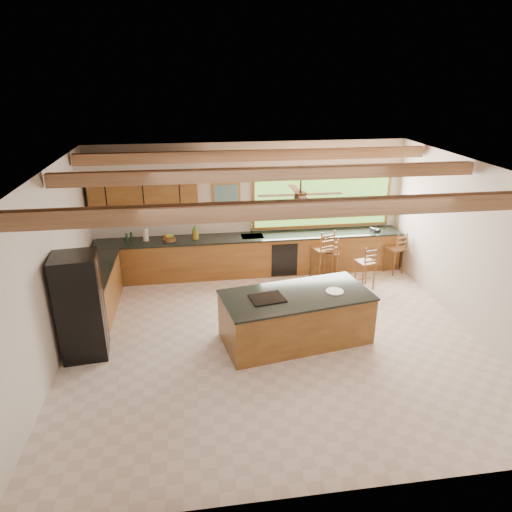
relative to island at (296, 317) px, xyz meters
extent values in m
plane|color=beige|center=(-0.36, 0.05, -0.45)|extent=(7.20, 7.20, 0.00)
cube|color=beige|center=(-0.36, 3.30, 1.05)|extent=(7.20, 0.04, 3.00)
cube|color=beige|center=(-0.36, -3.20, 1.05)|extent=(7.20, 0.04, 3.00)
cube|color=beige|center=(-3.96, 0.05, 1.05)|extent=(0.04, 6.50, 3.00)
cube|color=beige|center=(3.24, 0.05, 1.05)|extent=(0.04, 6.50, 3.00)
cube|color=#A88054|center=(-0.36, 0.05, 2.55)|extent=(7.20, 6.50, 0.04)
cube|color=#A97E54|center=(-0.36, -1.55, 2.41)|extent=(7.10, 0.15, 0.22)
cube|color=#A97E54|center=(-0.36, 0.55, 2.41)|extent=(7.10, 0.15, 0.22)
cube|color=#A97E54|center=(-0.36, 2.35, 2.41)|extent=(7.10, 0.15, 0.22)
cube|color=brown|center=(-2.71, 3.11, 1.45)|extent=(2.30, 0.35, 0.70)
cube|color=beige|center=(-2.71, 3.04, 2.05)|extent=(2.60, 0.50, 0.48)
cylinder|color=#FFEABF|center=(-3.41, 3.04, 1.82)|extent=(0.10, 0.10, 0.01)
cylinder|color=#FFEABF|center=(-2.01, 3.04, 1.82)|extent=(0.10, 0.10, 0.01)
cube|color=#7BBD43|center=(1.34, 3.27, 1.22)|extent=(3.20, 0.04, 1.30)
cube|color=#A77533|center=(-0.91, 3.27, 1.40)|extent=(0.64, 0.03, 0.54)
cube|color=#3B6B54|center=(-0.91, 3.25, 1.40)|extent=(0.54, 0.01, 0.44)
cube|color=brown|center=(-0.36, 2.96, -0.01)|extent=(7.00, 0.65, 0.88)
cube|color=black|center=(-0.36, 2.96, 0.45)|extent=(7.04, 0.69, 0.04)
cube|color=brown|center=(-3.62, 1.40, -0.01)|extent=(0.65, 2.35, 0.88)
cube|color=black|center=(-3.62, 1.40, 0.45)|extent=(0.69, 2.39, 0.04)
cube|color=black|center=(0.34, 2.63, -0.03)|extent=(0.60, 0.02, 0.78)
cube|color=silver|center=(-0.36, 2.96, 0.46)|extent=(0.50, 0.38, 0.03)
cylinder|color=silver|center=(-0.36, 3.16, 0.62)|extent=(0.03, 0.03, 0.30)
cylinder|color=silver|center=(-0.36, 3.06, 0.75)|extent=(0.03, 0.20, 0.03)
cylinder|color=silver|center=(-2.75, 2.99, 0.63)|extent=(0.12, 0.12, 0.31)
cylinder|color=#19401B|center=(-3.16, 3.01, 0.57)|extent=(0.05, 0.05, 0.19)
cylinder|color=#19401B|center=(-3.06, 3.04, 0.57)|extent=(0.06, 0.06, 0.20)
cube|color=black|center=(2.56, 2.87, 0.52)|extent=(0.25, 0.23, 0.09)
cube|color=brown|center=(0.00, 0.00, -0.02)|extent=(2.67, 1.57, 0.85)
cube|color=black|center=(0.00, 0.00, 0.42)|extent=(2.71, 1.62, 0.04)
cube|color=black|center=(-0.52, -0.09, 0.45)|extent=(0.63, 0.53, 0.02)
cylinder|color=silver|center=(0.68, 0.00, 0.45)|extent=(0.31, 0.31, 0.02)
cube|color=black|center=(-3.57, 0.06, 0.45)|extent=(0.76, 0.74, 1.78)
cube|color=silver|center=(-3.22, 0.06, 0.45)|extent=(0.02, 0.05, 1.64)
cube|color=brown|center=(1.18, 2.50, 0.26)|extent=(0.53, 0.53, 0.04)
cylinder|color=brown|center=(1.02, 2.34, -0.10)|extent=(0.04, 0.04, 0.69)
cylinder|color=brown|center=(1.35, 2.34, -0.10)|extent=(0.04, 0.04, 0.69)
cylinder|color=brown|center=(1.02, 2.67, -0.10)|extent=(0.04, 0.04, 0.69)
cylinder|color=brown|center=(1.35, 2.67, -0.10)|extent=(0.04, 0.04, 0.69)
cube|color=brown|center=(1.97, 1.83, 0.16)|extent=(0.44, 0.44, 0.04)
cylinder|color=brown|center=(1.83, 1.69, -0.15)|extent=(0.03, 0.03, 0.59)
cylinder|color=brown|center=(2.11, 1.69, -0.15)|extent=(0.03, 0.03, 0.59)
cylinder|color=brown|center=(1.83, 1.98, -0.15)|extent=(0.03, 0.03, 0.59)
cylinder|color=brown|center=(2.11, 1.98, -0.15)|extent=(0.03, 0.03, 0.59)
cube|color=brown|center=(1.40, 2.50, 0.15)|extent=(0.46, 0.46, 0.04)
cylinder|color=brown|center=(1.26, 2.36, -0.16)|extent=(0.03, 0.03, 0.58)
cylinder|color=brown|center=(1.54, 2.36, -0.16)|extent=(0.03, 0.03, 0.58)
cylinder|color=brown|center=(1.26, 2.64, -0.16)|extent=(0.03, 0.03, 0.58)
cylinder|color=brown|center=(1.54, 2.64, -0.16)|extent=(0.03, 0.03, 0.58)
cube|color=brown|center=(2.94, 2.50, 0.17)|extent=(0.48, 0.48, 0.04)
cylinder|color=brown|center=(2.80, 2.36, -0.15)|extent=(0.03, 0.03, 0.60)
cylinder|color=brown|center=(3.08, 2.36, -0.15)|extent=(0.03, 0.03, 0.60)
cylinder|color=brown|center=(2.80, 2.65, -0.15)|extent=(0.03, 0.03, 0.60)
cylinder|color=brown|center=(3.08, 2.65, -0.15)|extent=(0.03, 0.03, 0.60)
camera|label=1|loc=(-1.69, -6.81, 3.97)|focal=32.00mm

